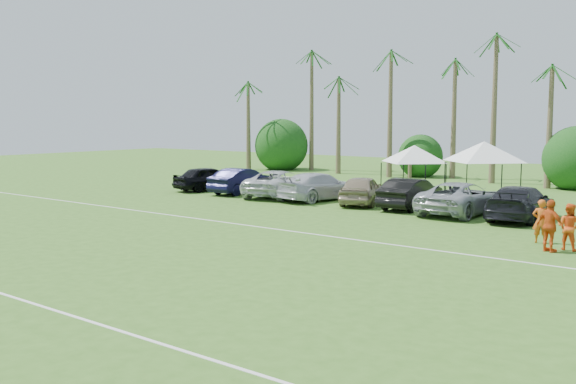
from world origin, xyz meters
The scene contains 23 objects.
field_lines centered at (0.00, 8.00, 0.01)m, with size 80.00×12.10×0.01m.
palm_tree_0 centered at (-22.00, 38.00, 7.48)m, with size 2.40×2.40×8.90m.
palm_tree_1 centered at (-17.00, 38.00, 8.35)m, with size 2.40×2.40×9.90m.
palm_tree_2 centered at (-12.00, 38.00, 9.21)m, with size 2.40×2.40×10.90m.
palm_tree_3 centered at (-8.00, 38.00, 10.06)m, with size 2.40×2.40×11.90m.
palm_tree_4 centered at (-4.00, 38.00, 7.48)m, with size 2.40×2.40×8.90m.
palm_tree_5 centered at (0.00, 38.00, 8.35)m, with size 2.40×2.40×9.90m.
palm_tree_6 centered at (4.00, 38.00, 9.21)m, with size 2.40×2.40×10.90m.
bush_tree_0 centered at (-19.00, 39.00, 1.80)m, with size 4.00×4.00×4.00m.
bush_tree_1 centered at (-6.00, 39.00, 1.80)m, with size 4.00×4.00×4.00m.
sideline_player_a centered at (9.53, 17.58, 0.81)m, with size 0.59×0.39×1.62m, color #D65817.
sideline_player_b centered at (10.66, 16.88, 0.82)m, with size 0.79×0.62×1.63m, color #F85C1B.
sideline_player_c centered at (10.25, 16.14, 0.90)m, with size 1.06×0.44×1.80m, color #D95118.
canopy_tent_left centered at (-0.62, 27.79, 2.99)m, with size 4.30×4.30×3.49m.
canopy_tent_right centered at (3.51, 27.84, 3.30)m, with size 4.76×4.76×3.85m.
parked_car_0 centered at (-12.34, 22.65, 0.77)m, with size 1.82×4.51×1.54m, color black.
parked_car_1 centered at (-9.55, 22.75, 0.77)m, with size 1.63×4.67×1.54m, color black.
parked_car_2 centered at (-6.77, 22.82, 0.77)m, with size 2.55×5.53×1.54m, color silver.
parked_car_3 centered at (-3.98, 22.88, 0.77)m, with size 2.15×5.30×1.54m, color silver.
parked_car_4 centered at (-1.19, 22.88, 0.77)m, with size 1.82×4.51×1.54m, color gray.
parked_car_5 centered at (1.59, 23.00, 0.77)m, with size 1.63×4.67×1.54m, color black.
parked_car_6 centered at (4.38, 22.66, 0.77)m, with size 2.55×5.53×1.54m, color #9B9FA6.
parked_car_7 centered at (7.17, 22.67, 0.77)m, with size 2.15×5.30×1.54m, color black.
Camera 1 is at (16.23, -6.38, 4.54)m, focal length 40.00 mm.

